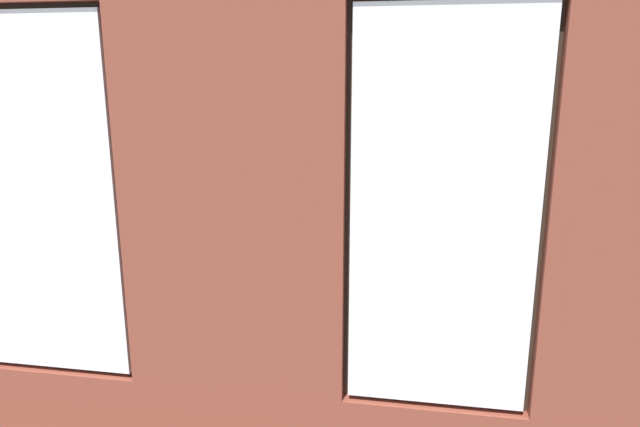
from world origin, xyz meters
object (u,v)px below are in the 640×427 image
object	(u,v)px
candle_jar	(347,272)
potted_plant_between_couches	(423,341)
couch_by_window	(221,382)
coffee_table	(339,276)
potted_plant_near_tv	(93,281)
remote_black	(375,268)
tv_flatscreen	(90,217)
couch_left	(561,314)
table_plant_small	(298,265)
media_console	(95,271)
potted_plant_by_left_couch	(497,252)
papasan_chair	(334,221)
remote_silver	(325,266)
cup_ceramic	(339,268)

from	to	relation	value
candle_jar	potted_plant_between_couches	world-z (taller)	potted_plant_between_couches
couch_by_window	coffee_table	distance (m)	2.13
couch_by_window	potted_plant_near_tv	xyz separation A→B (m)	(1.69, -1.25, 0.17)
remote_black	tv_flatscreen	bearing A→B (deg)	128.65
couch_left	coffee_table	size ratio (longest dim) A/B	1.39
couch_left	candle_jar	bearing A→B (deg)	-97.87
couch_left	table_plant_small	bearing A→B (deg)	-96.12
media_console	coffee_table	bearing A→B (deg)	178.17
potted_plant_by_left_couch	potted_plant_between_couches	size ratio (longest dim) A/B	0.59
candle_jar	remote_black	bearing A→B (deg)	-131.70
papasan_chair	potted_plant_by_left_couch	xyz separation A→B (m)	(-2.01, 1.06, 0.00)
couch_left	potted_plant_by_left_couch	size ratio (longest dim) A/B	2.72
coffee_table	potted_plant_between_couches	size ratio (longest dim) A/B	1.15
remote_silver	potted_plant_by_left_couch	bearing A→B (deg)	118.96
coffee_table	table_plant_small	world-z (taller)	table_plant_small
remote_black	potted_plant_by_left_couch	xyz separation A→B (m)	(-1.30, -0.75, 0.01)
couch_by_window	table_plant_small	world-z (taller)	couch_by_window
coffee_table	papasan_chair	xyz separation A→B (m)	(0.35, -1.97, 0.07)
couch_by_window	media_console	world-z (taller)	couch_by_window
coffee_table	remote_silver	world-z (taller)	remote_silver
candle_jar	remote_silver	world-z (taller)	candle_jar
candle_jar	media_console	xyz separation A→B (m)	(2.87, -0.22, -0.25)
couch_by_window	tv_flatscreen	size ratio (longest dim) A/B	1.73
cup_ceramic	remote_black	world-z (taller)	cup_ceramic
potted_plant_near_tv	couch_left	bearing A→B (deg)	-174.98
potted_plant_between_couches	tv_flatscreen	bearing A→B (deg)	-30.30
tv_flatscreen	candle_jar	bearing A→B (deg)	175.49
remote_black	potted_plant_near_tv	bearing A→B (deg)	148.15
cup_ceramic	candle_jar	xyz separation A→B (m)	(-0.10, 0.13, 0.01)
couch_by_window	table_plant_small	size ratio (longest dim) A/B	10.10
table_plant_small	potted_plant_by_left_couch	xyz separation A→B (m)	(-2.05, -1.05, -0.08)
table_plant_small	potted_plant_near_tv	distance (m)	1.95
couch_left	candle_jar	xyz separation A→B (m)	(1.96, -0.31, 0.17)
cup_ceramic	remote_silver	world-z (taller)	cup_ceramic
remote_black	coffee_table	bearing A→B (deg)	151.17
candle_jar	potted_plant_between_couches	distance (m)	2.03
table_plant_small	tv_flatscreen	distance (m)	2.41
tv_flatscreen	couch_by_window	bearing A→B (deg)	136.17
couch_left	media_console	world-z (taller)	couch_left
couch_by_window	candle_jar	distance (m)	2.03
remote_silver	potted_plant_by_left_couch	world-z (taller)	potted_plant_by_left_couch
coffee_table	potted_plant_between_couches	world-z (taller)	potted_plant_between_couches
couch_by_window	candle_jar	bearing A→B (deg)	-107.95
table_plant_small	cup_ceramic	bearing A→B (deg)	-160.95
couch_left	media_console	size ratio (longest dim) A/B	1.99
couch_left	coffee_table	bearing A→B (deg)	-101.08
media_console	papasan_chair	size ratio (longest dim) A/B	0.76
papasan_chair	remote_silver	bearing A→B (deg)	95.63
remote_silver	cup_ceramic	bearing A→B (deg)	60.70
coffee_table	tv_flatscreen	world-z (taller)	tv_flatscreen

